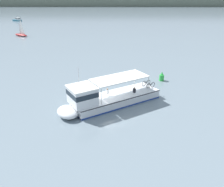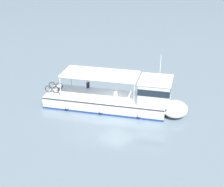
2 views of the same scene
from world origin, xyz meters
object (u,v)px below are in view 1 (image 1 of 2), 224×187
object	(u,v)px
motorboat_mid_channel	(17,20)
sailboat_off_stern	(21,34)
ferry_main	(105,98)
channel_buoy	(162,77)

from	to	relation	value
motorboat_mid_channel	sailboat_off_stern	xyz separation A→B (m)	(12.63, -31.47, -0.00)
ferry_main	sailboat_off_stern	world-z (taller)	sailboat_off_stern
sailboat_off_stern	channel_buoy	world-z (taller)	sailboat_off_stern
motorboat_mid_channel	channel_buoy	size ratio (longest dim) A/B	2.73
ferry_main	motorboat_mid_channel	world-z (taller)	ferry_main
motorboat_mid_channel	channel_buoy	world-z (taller)	channel_buoy
ferry_main	motorboat_mid_channel	size ratio (longest dim) A/B	3.25
ferry_main	sailboat_off_stern	bearing A→B (deg)	120.23
channel_buoy	ferry_main	bearing A→B (deg)	-134.44
sailboat_off_stern	channel_buoy	size ratio (longest dim) A/B	3.86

